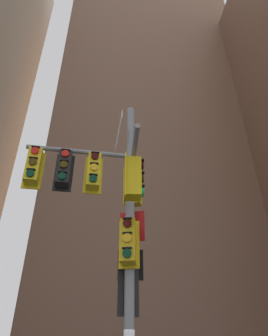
% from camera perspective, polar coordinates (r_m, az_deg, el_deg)
% --- Properties ---
extents(building_mid_block, '(17.55, 17.55, 40.68)m').
position_cam_1_polar(building_mid_block, '(34.65, 1.83, -0.87)').
color(building_mid_block, brown).
rests_on(building_mid_block, ground).
extents(signal_pole_assembly, '(3.20, 3.04, 8.66)m').
position_cam_1_polar(signal_pole_assembly, '(8.03, -4.35, -7.65)').
color(signal_pole_assembly, gray).
rests_on(signal_pole_assembly, ground).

